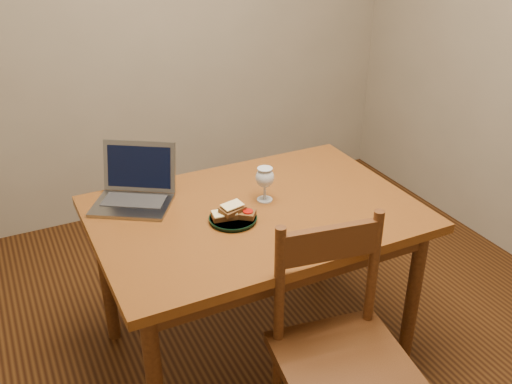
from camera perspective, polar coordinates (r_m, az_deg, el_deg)
name	(u,v)px	position (r m, az deg, el deg)	size (l,w,h in m)	color
floor	(279,349)	(2.78, 2.27, -15.38)	(3.20, 3.20, 0.02)	black
back_wall	(153,6)	(3.57, -10.27, 17.83)	(3.20, 0.02, 2.60)	gray
table	(255,228)	(2.37, -0.10, -3.58)	(1.30, 0.90, 0.74)	#4B230C
chair	(341,345)	(2.05, 8.48, -14.88)	(0.50, 0.48, 0.47)	#371B0B
plate	(233,219)	(2.25, -2.31, -2.72)	(0.19, 0.19, 0.02)	black
sandwich_cheese	(224,215)	(2.23, -3.17, -2.28)	(0.10, 0.06, 0.03)	#381E0C
sandwich_tomato	(242,213)	(2.24, -1.38, -2.09)	(0.10, 0.06, 0.03)	#381E0C
sandwich_top	(232,209)	(2.23, -2.38, -1.66)	(0.10, 0.06, 0.03)	#381E0C
milk_glass	(265,184)	(2.37, 0.88, 0.79)	(0.08, 0.08, 0.15)	white
laptop	(136,186)	(2.43, -11.96, 0.54)	(0.41, 0.41, 0.22)	slate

